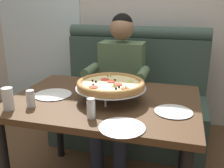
# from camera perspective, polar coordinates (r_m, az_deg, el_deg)

# --- Properties ---
(booth_bench) EXTENTS (1.47, 0.78, 1.13)m
(booth_bench) POSITION_cam_1_polar(r_m,az_deg,el_deg) (2.66, 4.18, -3.71)
(booth_bench) COLOR #384C42
(booth_bench) RESTS_ON ground_plane
(dining_table) EXTENTS (1.22, 0.88, 0.76)m
(dining_table) POSITION_cam_1_polar(r_m,az_deg,el_deg) (1.74, -1.71, -6.13)
(dining_table) COLOR #4C331E
(dining_table) RESTS_ON ground_plane
(diner_main) EXTENTS (0.54, 0.64, 1.27)m
(diner_main) POSITION_cam_1_polar(r_m,az_deg,el_deg) (2.32, 1.57, 1.30)
(diner_main) COLOR #2D3342
(diner_main) RESTS_ON ground_plane
(pizza) EXTENTS (0.45, 0.45, 0.14)m
(pizza) POSITION_cam_1_polar(r_m,az_deg,el_deg) (1.65, -0.25, -0.09)
(pizza) COLOR silver
(pizza) RESTS_ON dining_table
(shaker_pepper_flakes) EXTENTS (0.05, 0.05, 0.10)m
(shaker_pepper_flakes) POSITION_cam_1_polar(r_m,az_deg,el_deg) (1.64, -17.54, -3.36)
(shaker_pepper_flakes) COLOR white
(shaker_pepper_flakes) RESTS_ON dining_table
(shaker_oregano) EXTENTS (0.05, 0.05, 0.11)m
(shaker_oregano) POSITION_cam_1_polar(r_m,az_deg,el_deg) (1.42, -4.65, -5.71)
(shaker_oregano) COLOR white
(shaker_oregano) RESTS_ON dining_table
(plate_near_left) EXTENTS (0.26, 0.26, 0.02)m
(plate_near_left) POSITION_cam_1_polar(r_m,az_deg,el_deg) (1.81, -12.94, -2.10)
(plate_near_left) COLOR white
(plate_near_left) RESTS_ON dining_table
(plate_near_right) EXTENTS (0.24, 0.24, 0.02)m
(plate_near_right) POSITION_cam_1_polar(r_m,az_deg,el_deg) (1.32, 2.24, -9.31)
(plate_near_right) COLOR white
(plate_near_right) RESTS_ON dining_table
(plate_far_side) EXTENTS (0.22, 0.22, 0.02)m
(plate_far_side) POSITION_cam_1_polar(r_m,az_deg,el_deg) (1.54, 13.46, -5.73)
(plate_far_side) COLOR white
(plate_far_side) RESTS_ON dining_table
(drinking_glass) EXTENTS (0.07, 0.07, 0.13)m
(drinking_glass) POSITION_cam_1_polar(r_m,az_deg,el_deg) (1.64, -21.99, -3.34)
(drinking_glass) COLOR silver
(drinking_glass) RESTS_ON dining_table
(patio_chair) EXTENTS (0.40, 0.40, 0.86)m
(patio_chair) POSITION_cam_1_polar(r_m,az_deg,el_deg) (4.28, -7.34, 6.21)
(patio_chair) COLOR black
(patio_chair) RESTS_ON ground_plane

